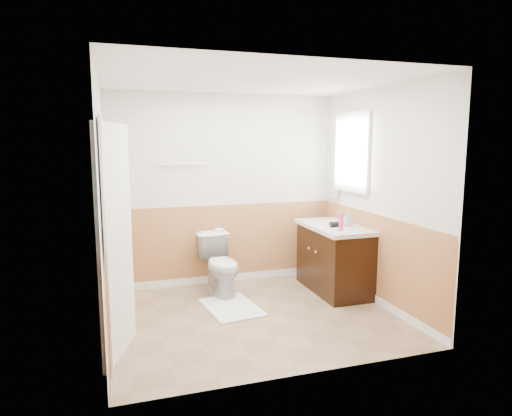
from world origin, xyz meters
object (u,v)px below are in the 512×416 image
object	(u,v)px
bath_mat	(231,307)
lotion_bottle	(341,221)
soap_dispenser	(348,219)
vanity_cabinet	(334,260)
toilet	(221,265)

from	to	relation	value
bath_mat	lotion_bottle	xyz separation A→B (m)	(1.29, -0.14, 0.95)
lotion_bottle	soap_dispenser	bearing A→B (deg)	45.62
lotion_bottle	soap_dispenser	distance (m)	0.31
vanity_cabinet	soap_dispenser	world-z (taller)	soap_dispenser
bath_mat	lotion_bottle	bearing A→B (deg)	-6.05
toilet	bath_mat	xyz separation A→B (m)	(0.00, -0.53, -0.36)
bath_mat	vanity_cabinet	world-z (taller)	vanity_cabinet
bath_mat	lotion_bottle	world-z (taller)	lotion_bottle
bath_mat	lotion_bottle	size ratio (longest dim) A/B	3.64
toilet	lotion_bottle	bearing A→B (deg)	-34.40
lotion_bottle	soap_dispenser	xyz separation A→B (m)	(0.22, 0.22, -0.02)
bath_mat	vanity_cabinet	size ratio (longest dim) A/B	0.73
toilet	vanity_cabinet	xyz separation A→B (m)	(1.39, -0.32, 0.03)
bath_mat	soap_dispenser	world-z (taller)	soap_dispenser
vanity_cabinet	lotion_bottle	xyz separation A→B (m)	(-0.10, -0.34, 0.56)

